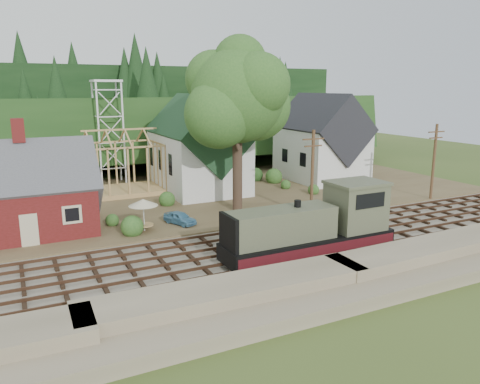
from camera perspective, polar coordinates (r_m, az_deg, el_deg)
name	(u,v)px	position (r m, az deg, el deg)	size (l,w,h in m)	color
ground	(273,248)	(34.83, 4.02, -6.81)	(140.00, 140.00, 0.00)	#384C1E
embankment	(347,292)	(28.38, 12.92, -11.80)	(64.00, 5.00, 1.60)	#7F7259
railroad_bed	(273,247)	(34.80, 4.02, -6.69)	(64.00, 11.00, 0.16)	#726B5B
village_flat	(188,196)	(50.50, -6.36, -0.51)	(64.00, 26.00, 0.30)	brown
hillside	(133,165)	(73.14, -12.89, 3.23)	(70.00, 28.00, 8.00)	#1E3F19
ridge	(112,152)	(88.62, -15.38, 4.70)	(80.00, 20.00, 12.00)	black
depot	(25,197)	(40.14, -24.75, -0.57)	(10.80, 7.41, 9.00)	#501612
church	(199,147)	(51.86, -5.06, 5.51)	(8.40, 15.17, 13.00)	silver
farmhouse	(321,143)	(59.04, 9.88, 5.93)	(8.40, 10.80, 10.60)	silver
timber_frame	(122,166)	(52.05, -14.20, 3.07)	(8.20, 6.20, 6.99)	tan
lattice_tower	(107,101)	(57.29, -15.90, 10.63)	(3.20, 3.20, 12.12)	silver
big_tree	(239,103)	(42.77, -0.18, 10.82)	(10.90, 8.40, 14.70)	#38281E
telegraph_pole_near	(312,173)	(41.68, 8.80, 2.36)	(2.20, 0.28, 8.00)	#4C331E
telegraph_pole_far	(434,161)	(51.72, 22.56, 3.53)	(2.20, 0.28, 8.00)	#4C331E
locomotive	(315,228)	(32.60, 9.17, -4.29)	(12.39, 3.10, 4.94)	black
car_blue	(180,218)	(39.77, -7.33, -3.14)	(1.27, 3.15, 1.07)	#518DAF
car_green	(13,225)	(41.37, -25.93, -3.64)	(1.25, 3.57, 1.18)	#6E9668
car_red	(335,175)	(59.31, 11.49, 1.99)	(1.90, 4.11, 1.14)	red
patio_set	(143,204)	(37.99, -11.71, -1.43)	(2.34, 2.34, 2.60)	silver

